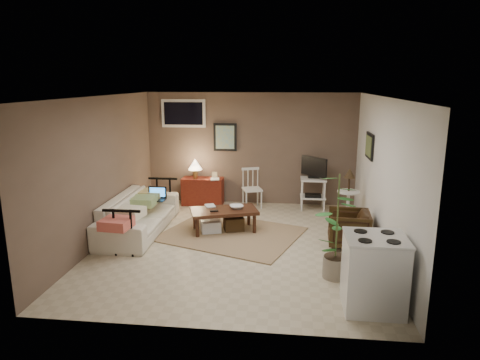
# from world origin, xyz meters

# --- Properties ---
(floor) EXTENTS (5.00, 5.00, 0.00)m
(floor) POSITION_xyz_m (0.00, 0.00, 0.00)
(floor) COLOR #C1B293
(floor) RESTS_ON ground
(art_back) EXTENTS (0.50, 0.03, 0.60)m
(art_back) POSITION_xyz_m (-0.55, 2.48, 1.45)
(art_back) COLOR black
(art_right) EXTENTS (0.03, 0.60, 0.45)m
(art_right) POSITION_xyz_m (2.23, 1.05, 1.52)
(art_right) COLOR black
(window) EXTENTS (0.96, 0.03, 0.60)m
(window) POSITION_xyz_m (-1.45, 2.48, 1.95)
(window) COLOR silver
(rug) EXTENTS (2.72, 2.45, 0.02)m
(rug) POSITION_xyz_m (-0.15, 0.44, 0.01)
(rug) COLOR #9B7F5A
(rug) RESTS_ON floor
(coffee_table) EXTENTS (1.29, 0.93, 0.44)m
(coffee_table) POSITION_xyz_m (-0.31, 0.57, 0.24)
(coffee_table) COLOR #3B1910
(coffee_table) RESTS_ON floor
(sofa) EXTENTS (0.65, 2.23, 0.87)m
(sofa) POSITION_xyz_m (-1.80, 0.41, 0.44)
(sofa) COLOR beige
(sofa) RESTS_ON floor
(sofa_pillows) EXTENTS (0.43, 2.12, 0.15)m
(sofa_pillows) POSITION_xyz_m (-1.75, 0.15, 0.54)
(sofa_pillows) COLOR beige
(sofa_pillows) RESTS_ON sofa
(sofa_end_rails) EXTENTS (0.60, 2.23, 0.75)m
(sofa_end_rails) POSITION_xyz_m (-1.67, 0.41, 0.37)
(sofa_end_rails) COLOR black
(sofa_end_rails) RESTS_ON floor
(laptop) EXTENTS (0.34, 0.25, 0.23)m
(laptop) POSITION_xyz_m (-1.59, 0.80, 0.56)
(laptop) COLOR black
(laptop) RESTS_ON sofa
(red_console) EXTENTS (0.88, 0.39, 1.02)m
(red_console) POSITION_xyz_m (-1.03, 2.23, 0.35)
(red_console) COLOR maroon
(red_console) RESTS_ON floor
(spindle_chair) EXTENTS (0.48, 0.48, 0.83)m
(spindle_chair) POSITION_xyz_m (0.07, 2.16, 0.39)
(spindle_chair) COLOR silver
(spindle_chair) RESTS_ON floor
(tv_stand) EXTENTS (0.52, 0.50, 1.11)m
(tv_stand) POSITION_xyz_m (1.34, 2.15, 0.59)
(tv_stand) COLOR silver
(tv_stand) RESTS_ON floor
(side_table) EXTENTS (0.41, 0.41, 1.08)m
(side_table) POSITION_xyz_m (1.94, 1.21, 0.67)
(side_table) COLOR silver
(side_table) RESTS_ON floor
(armchair) EXTENTS (0.64, 0.68, 0.66)m
(armchair) POSITION_xyz_m (1.81, 0.13, 0.33)
(armchair) COLOR black
(armchair) RESTS_ON floor
(potted_plant) EXTENTS (0.37, 0.37, 1.48)m
(potted_plant) POSITION_xyz_m (1.48, -1.06, 0.79)
(potted_plant) COLOR gray
(potted_plant) RESTS_ON floor
(stove) EXTENTS (0.70, 0.65, 0.91)m
(stove) POSITION_xyz_m (1.83, -1.84, 0.45)
(stove) COLOR white
(stove) RESTS_ON floor
(bowl) EXTENTS (0.25, 0.13, 0.24)m
(bowl) POSITION_xyz_m (-0.08, 0.66, 0.53)
(bowl) COLOR #3B1910
(bowl) RESTS_ON coffee_table
(book_table) EXTENTS (0.16, 0.08, 0.23)m
(book_table) POSITION_xyz_m (-0.66, 0.71, 0.53)
(book_table) COLOR #3B1910
(book_table) RESTS_ON coffee_table
(book_console) EXTENTS (0.18, 0.05, 0.24)m
(book_console) POSITION_xyz_m (-0.81, 2.11, 0.71)
(book_console) COLOR #3B1910
(book_console) RESTS_ON red_console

